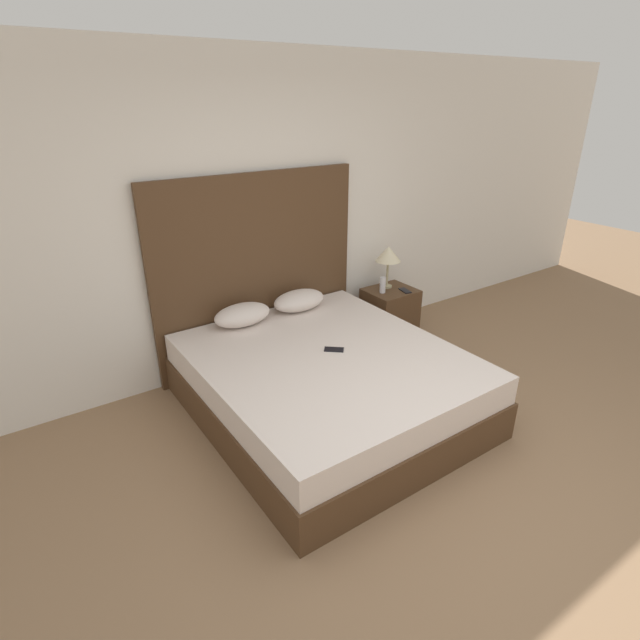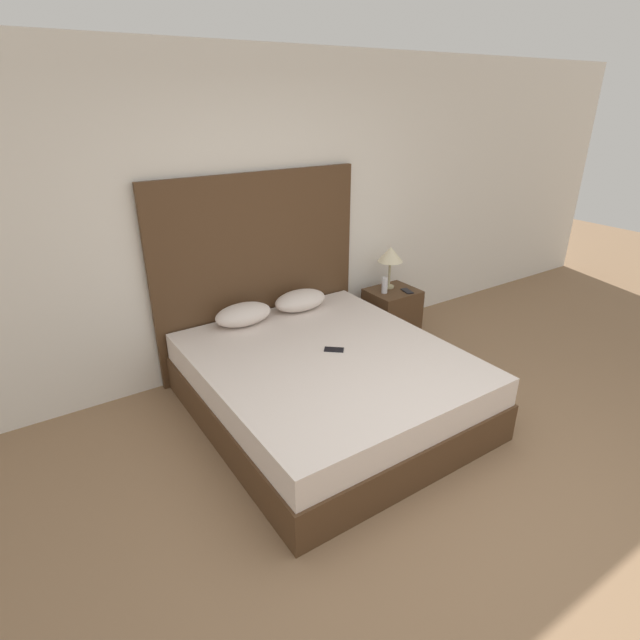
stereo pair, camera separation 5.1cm
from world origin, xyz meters
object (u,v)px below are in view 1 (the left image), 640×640
object	(u,v)px
bed	(328,384)
phone_on_nightstand	(405,290)
phone_on_bed	(334,349)
nightstand	(389,313)
table_lamp	(388,255)

from	to	relation	value
bed	phone_on_nightstand	distance (m)	1.61
phone_on_bed	bed	bearing A→B (deg)	-157.97
nightstand	phone_on_nightstand	world-z (taller)	phone_on_nightstand
table_lamp	bed	bearing A→B (deg)	-147.60
phone_on_bed	phone_on_nightstand	bearing A→B (deg)	25.17
nightstand	table_lamp	xyz separation A→B (m)	(0.02, 0.08, 0.60)
phone_on_bed	phone_on_nightstand	size ratio (longest dim) A/B	0.98
table_lamp	phone_on_nightstand	world-z (taller)	table_lamp
nightstand	phone_on_bed	bearing A→B (deg)	-149.46
table_lamp	phone_on_nightstand	size ratio (longest dim) A/B	2.67
phone_on_bed	table_lamp	distance (m)	1.55
nightstand	phone_on_nightstand	size ratio (longest dim) A/B	3.17
nightstand	table_lamp	bearing A→B (deg)	79.78
bed	nightstand	xyz separation A→B (m)	(1.34, 0.77, -0.00)
bed	phone_on_bed	world-z (taller)	phone_on_bed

